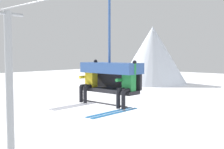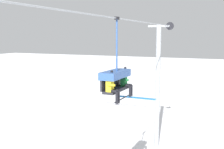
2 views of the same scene
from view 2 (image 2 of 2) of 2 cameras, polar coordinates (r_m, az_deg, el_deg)
The scene contains 5 objects.
lift_tower_far at distance 21.31m, azimuth 9.31°, elevation -1.94°, with size 0.36×1.88×9.48m.
lift_cable at distance 12.75m, azimuth 3.11°, elevation 11.06°, with size 18.89×0.05×0.05m.
chairlift_chair at distance 11.80m, azimuth 0.64°, elevation -0.51°, with size 1.88×0.74×3.38m.
skier_yellow at distance 11.11m, azimuth 0.14°, elevation -2.60°, with size 0.48×1.70×1.34m.
skier_green at distance 12.44m, azimuth 2.90°, elevation -1.49°, with size 0.48×1.70×1.34m.
Camera 2 is at (-11.22, -5.42, 8.46)m, focal length 45.00 mm.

